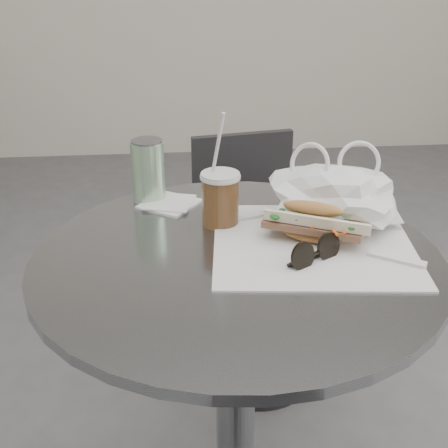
{
  "coord_description": "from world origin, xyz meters",
  "views": [
    {
      "loc": [
        -0.12,
        -0.8,
        1.28
      ],
      "look_at": [
        -0.02,
        0.24,
        0.79
      ],
      "focal_mm": 50.0,
      "sensor_mm": 36.0,
      "label": 1
    }
  ],
  "objects": [
    {
      "name": "sunglasses",
      "position": [
        0.14,
        0.16,
        0.76
      ],
      "size": [
        0.11,
        0.08,
        0.05
      ],
      "rotation": [
        0.0,
        0.0,
        0.55
      ],
      "color": "black",
      "rests_on": "cafe_table"
    },
    {
      "name": "drink_can",
      "position": [
        -0.16,
        0.49,
        0.81
      ],
      "size": [
        0.07,
        0.07,
        0.14
      ],
      "color": "#61A665",
      "rests_on": "cafe_table"
    },
    {
      "name": "banh_mi",
      "position": [
        0.15,
        0.24,
        0.78
      ],
      "size": [
        0.25,
        0.19,
        0.08
      ],
      "rotation": [
        0.0,
        0.0,
        -0.46
      ],
      "color": "#AC6E41",
      "rests_on": "sandwich_paper"
    },
    {
      "name": "sandwich_paper",
      "position": [
        0.15,
        0.23,
        0.74
      ],
      "size": [
        0.41,
        0.39,
        0.0
      ],
      "primitive_type": "cube",
      "rotation": [
        0.0,
        0.0,
        -0.1
      ],
      "color": "white",
      "rests_on": "cafe_table"
    },
    {
      "name": "iced_coffee",
      "position": [
        -0.02,
        0.34,
        0.8
      ],
      "size": [
        0.08,
        0.08,
        0.24
      ],
      "color": "brown",
      "rests_on": "cafe_table"
    },
    {
      "name": "chair_far",
      "position": [
        0.13,
        0.82,
        0.33
      ],
      "size": [
        0.39,
        0.42,
        0.74
      ],
      "rotation": [
        0.0,
        0.0,
        3.31
      ],
      "color": "#313133",
      "rests_on": "ground"
    },
    {
      "name": "napkin_stack",
      "position": [
        -0.12,
        0.45,
        0.74
      ],
      "size": [
        0.15,
        0.15,
        0.01
      ],
      "color": "white",
      "rests_on": "cafe_table"
    },
    {
      "name": "cafe_table",
      "position": [
        0.0,
        0.2,
        0.47
      ],
      "size": [
        0.76,
        0.76,
        0.74
      ],
      "color": "slate",
      "rests_on": "ground"
    },
    {
      "name": "plastic_bag",
      "position": [
        0.21,
        0.31,
        0.8
      ],
      "size": [
        0.3,
        0.27,
        0.12
      ],
      "primitive_type": null,
      "rotation": [
        0.0,
        0.0,
        -0.4
      ],
      "color": "white",
      "rests_on": "cafe_table"
    }
  ]
}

